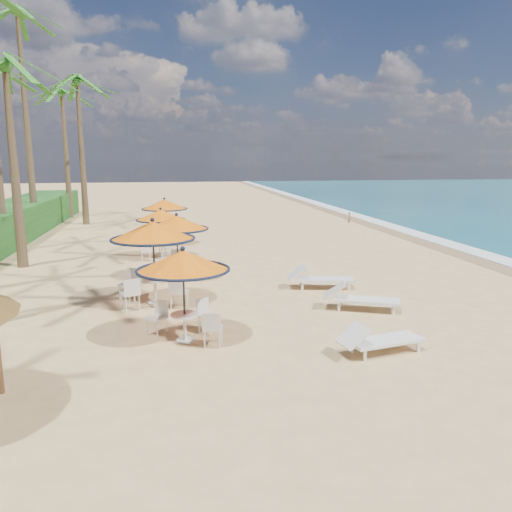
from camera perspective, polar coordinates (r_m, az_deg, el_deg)
The scene contains 16 objects.
ground at distance 13.17m, azimuth 12.44°, elevation -8.52°, with size 160.00×160.00×0.00m, color tan.
foam_strip at distance 26.06m, azimuth 23.09°, elevation 0.62°, with size 1.20×140.00×0.04m, color white.
wetsand_band at distance 25.58m, azimuth 21.40°, elevation 0.57°, with size 1.40×140.00×0.02m, color olive.
station_0 at distance 11.98m, azimuth -8.17°, elevation -1.81°, with size 2.24×2.24×2.34m.
station_1 at distance 15.17m, azimuth -11.84°, elevation 1.65°, with size 2.53×2.53×2.64m.
station_2 at distance 18.34m, azimuth -9.05°, elevation 2.88°, with size 2.32×2.39×2.42m.
station_3 at distance 22.25m, azimuth -10.85°, elevation 3.94°, with size 2.16×2.28×2.25m.
station_4 at distance 25.77m, azimuth -10.32°, elevation 5.20°, with size 2.31×2.37×2.41m.
lounger_near at distance 11.77m, azimuth 13.76°, elevation -9.24°, with size 2.12×1.02×0.73m.
lounger_mid at distance 14.89m, azimuth 11.64°, elevation -4.69°, with size 2.27×1.49×0.78m.
lounger_far at distance 17.08m, azimuth 7.09°, elevation -2.47°, with size 2.31×1.10×0.80m.
palm_3 at distance 22.22m, azimuth -26.69°, elevation 17.74°, with size 5.00×5.00×8.08m.
palm_5 at distance 32.44m, azimuth -25.53°, elevation 22.59°, with size 5.00×5.00×12.37m.
palm_6 at distance 35.13m, azimuth -19.72°, elevation 17.42°, with size 5.00×5.00×9.37m.
palm_7 at distance 39.67m, azimuth -21.28°, elevation 16.28°, with size 5.00×5.00×9.18m.
person at distance 33.99m, azimuth 10.64°, elevation 4.33°, with size 0.31×0.20×0.84m, color #926B4A.
Camera 1 is at (-4.87, -11.42, 4.39)m, focal length 35.00 mm.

